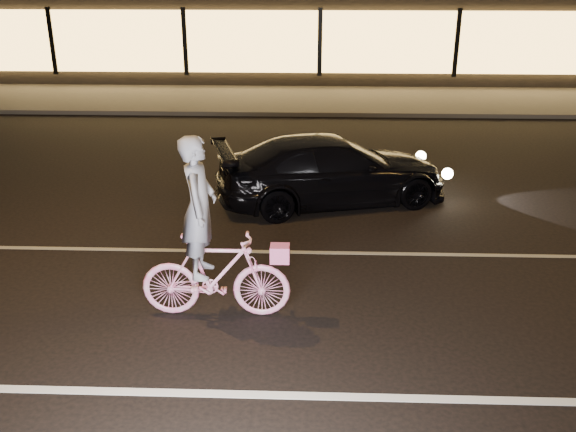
{
  "coord_description": "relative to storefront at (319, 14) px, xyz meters",
  "views": [
    {
      "loc": [
        -0.25,
        -7.01,
        4.29
      ],
      "look_at": [
        -0.53,
        0.6,
        1.18
      ],
      "focal_mm": 40.0,
      "sensor_mm": 36.0,
      "label": 1
    }
  ],
  "objects": [
    {
      "name": "lane_stripe_far",
      "position": [
        0.0,
        -16.97,
        -2.14
      ],
      "size": [
        60.0,
        0.1,
        0.01
      ],
      "primitive_type": "cube",
      "color": "gray",
      "rests_on": "ground"
    },
    {
      "name": "lane_stripe_near",
      "position": [
        0.0,
        -20.47,
        -2.14
      ],
      "size": [
        60.0,
        0.12,
        0.01
      ],
      "primitive_type": "cube",
      "color": "silver",
      "rests_on": "ground"
    },
    {
      "name": "ground",
      "position": [
        0.0,
        -18.97,
        -2.15
      ],
      "size": [
        90.0,
        90.0,
        0.0
      ],
      "primitive_type": "plane",
      "color": "black",
      "rests_on": "ground"
    },
    {
      "name": "storefront",
      "position": [
        0.0,
        0.0,
        0.0
      ],
      "size": [
        25.4,
        8.42,
        4.2
      ],
      "color": "black",
      "rests_on": "ground"
    },
    {
      "name": "cyclist",
      "position": [
        -1.47,
        -18.86,
        -1.3
      ],
      "size": [
        1.88,
        0.65,
        2.37
      ],
      "rotation": [
        0.0,
        0.0,
        1.57
      ],
      "color": "#FF3C99",
      "rests_on": "ground"
    },
    {
      "name": "sidewalk",
      "position": [
        0.0,
        -5.97,
        -2.09
      ],
      "size": [
        30.0,
        4.0,
        0.12
      ],
      "primitive_type": "cube",
      "color": "#383533",
      "rests_on": "ground"
    },
    {
      "name": "sedan",
      "position": [
        0.15,
        -14.73,
        -1.53
      ],
      "size": [
        4.59,
        2.86,
        1.24
      ],
      "rotation": [
        0.0,
        0.0,
        1.85
      ],
      "color": "black",
      "rests_on": "ground"
    }
  ]
}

